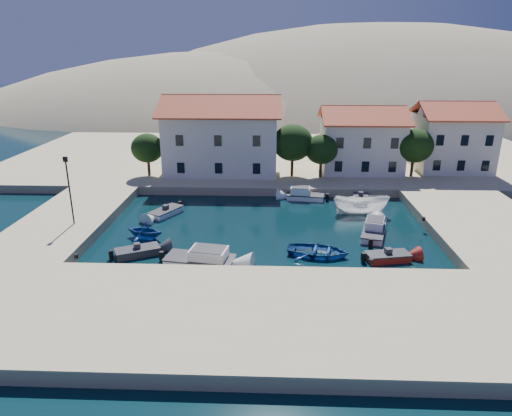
# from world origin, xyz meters

# --- Properties ---
(ground) EXTENTS (400.00, 400.00, 0.00)m
(ground) POSITION_xyz_m (0.00, 0.00, 0.00)
(ground) COLOR black
(ground) RESTS_ON ground
(quay_south) EXTENTS (52.00, 12.00, 1.00)m
(quay_south) POSITION_xyz_m (0.00, -6.00, 0.50)
(quay_south) COLOR #C7B388
(quay_south) RESTS_ON ground
(quay_east) EXTENTS (11.00, 20.00, 1.00)m
(quay_east) POSITION_xyz_m (20.50, 10.00, 0.50)
(quay_east) COLOR #C7B388
(quay_east) RESTS_ON ground
(quay_west) EXTENTS (8.00, 20.00, 1.00)m
(quay_west) POSITION_xyz_m (-19.00, 10.00, 0.50)
(quay_west) COLOR #C7B388
(quay_west) RESTS_ON ground
(quay_north) EXTENTS (80.00, 36.00, 1.00)m
(quay_north) POSITION_xyz_m (2.00, 38.00, 0.50)
(quay_north) COLOR #C7B388
(quay_north) RESTS_ON ground
(hills) EXTENTS (254.00, 176.00, 99.00)m
(hills) POSITION_xyz_m (20.64, 123.62, -23.40)
(hills) COLOR #998F67
(hills) RESTS_ON ground
(building_left) EXTENTS (14.70, 9.45, 9.70)m
(building_left) POSITION_xyz_m (-6.00, 28.00, 5.94)
(building_left) COLOR silver
(building_left) RESTS_ON quay_north
(building_mid) EXTENTS (10.50, 8.40, 8.30)m
(building_mid) POSITION_xyz_m (12.00, 29.00, 5.22)
(building_mid) COLOR silver
(building_mid) RESTS_ON quay_north
(building_right) EXTENTS (9.45, 8.40, 8.80)m
(building_right) POSITION_xyz_m (24.00, 30.00, 5.47)
(building_right) COLOR silver
(building_right) RESTS_ON quay_north
(trees) EXTENTS (37.30, 5.30, 6.45)m
(trees) POSITION_xyz_m (4.51, 25.46, 4.84)
(trees) COLOR #382314
(trees) RESTS_ON quay_north
(lamppost) EXTENTS (0.35, 0.25, 6.22)m
(lamppost) POSITION_xyz_m (-17.50, 8.00, 4.75)
(lamppost) COLOR black
(lamppost) RESTS_ON quay_west
(bollards) EXTENTS (29.36, 9.56, 0.30)m
(bollards) POSITION_xyz_m (2.80, 3.87, 1.15)
(bollards) COLOR black
(bollards) RESTS_ON ground
(motorboat_grey_sw) EXTENTS (3.90, 2.99, 1.25)m
(motorboat_grey_sw) POSITION_xyz_m (-10.45, 3.63, 0.30)
(motorboat_grey_sw) COLOR #313136
(motorboat_grey_sw) RESTS_ON ground
(cabin_cruiser_south) EXTENTS (5.74, 3.19, 1.60)m
(cabin_cruiser_south) POSITION_xyz_m (-5.04, 2.10, 0.48)
(cabin_cruiser_south) COLOR white
(cabin_cruiser_south) RESTS_ON ground
(rowboat_south) EXTENTS (5.69, 4.58, 1.05)m
(rowboat_south) POSITION_xyz_m (4.44, 4.17, 0.00)
(rowboat_south) COLOR navy
(rowboat_south) RESTS_ON ground
(motorboat_red_se) EXTENTS (3.70, 2.18, 1.25)m
(motorboat_red_se) POSITION_xyz_m (9.93, 3.42, 0.30)
(motorboat_red_se) COLOR maroon
(motorboat_red_se) RESTS_ON ground
(cabin_cruiser_east) EXTENTS (3.12, 4.98, 1.60)m
(cabin_cruiser_east) POSITION_xyz_m (9.84, 8.50, 0.48)
(cabin_cruiser_east) COLOR white
(cabin_cruiser_east) RESTS_ON ground
(boat_east) EXTENTS (5.73, 2.41, 2.17)m
(boat_east) POSITION_xyz_m (9.69, 14.27, 0.00)
(boat_east) COLOR white
(boat_east) RESTS_ON ground
(motorboat_white_ne) EXTENTS (2.26, 3.78, 1.25)m
(motorboat_white_ne) POSITION_xyz_m (10.46, 18.74, 0.30)
(motorboat_white_ne) COLOR white
(motorboat_white_ne) RESTS_ON ground
(rowboat_west) EXTENTS (4.07, 3.74, 1.80)m
(rowboat_west) POSITION_xyz_m (-10.79, 7.22, 0.00)
(rowboat_west) COLOR navy
(rowboat_west) RESTS_ON ground
(motorboat_white_west) EXTENTS (3.30, 4.18, 1.25)m
(motorboat_white_west) POSITION_xyz_m (-10.30, 13.35, 0.29)
(motorboat_white_west) COLOR white
(motorboat_white_west) RESTS_ON ground
(cabin_cruiser_north) EXTENTS (4.36, 2.28, 1.60)m
(cabin_cruiser_north) POSITION_xyz_m (4.32, 19.00, 0.48)
(cabin_cruiser_north) COLOR white
(cabin_cruiser_north) RESTS_ON ground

